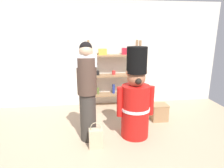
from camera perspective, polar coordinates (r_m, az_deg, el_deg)
ground_plane at (r=3.34m, az=-2.12°, el=-18.68°), size 6.40×6.40×0.00m
back_wall at (r=5.01m, az=-4.63°, el=8.58°), size 6.40×0.12×2.60m
merchandise_shelf at (r=4.90m, az=0.43°, el=3.19°), size 1.28×0.35×1.67m
teddy_bear_guard at (r=3.46m, az=6.93°, el=-4.75°), size 0.67×0.52×1.62m
person_shopper at (r=3.28m, az=-7.29°, el=-2.00°), size 0.34×0.32×1.71m
shopping_bag at (r=3.31m, az=-4.76°, el=-15.55°), size 0.22×0.15×0.45m
display_crate at (r=4.36m, az=13.63°, el=-8.02°), size 0.35×0.29×0.36m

